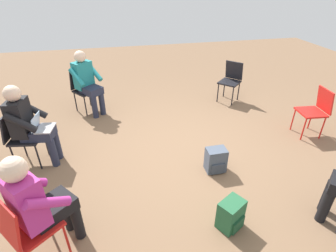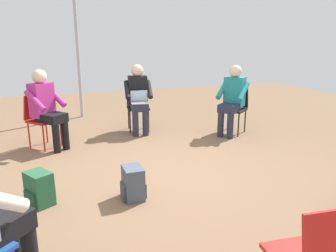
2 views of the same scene
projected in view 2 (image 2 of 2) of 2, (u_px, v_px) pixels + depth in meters
ground_plane at (167, 177)px, 4.14m from camera, size 14.19×14.19×0.00m
chair_southwest at (235, 106)px, 5.99m from camera, size 0.58×0.58×0.85m
chair_southeast at (40, 117)px, 5.18m from camera, size 0.58×0.59×0.85m
chair_south at (138, 104)px, 6.16m from camera, size 0.46×0.49×0.85m
person_with_laptop at (138, 95)px, 5.95m from camera, size 0.54×0.56×1.24m
person_in_magenta at (46, 105)px, 5.04m from camera, size 0.63×0.63×1.24m
person_in_teal at (232, 97)px, 5.80m from camera, size 0.63×0.63×1.24m
backpack_near_laptop_user at (133, 185)px, 3.55m from camera, size 0.25×0.28×0.36m
backpack_by_empty_chair at (40, 190)px, 3.42m from camera, size 0.31×0.34×0.36m
tent_pole_near at (78, 55)px, 6.94m from camera, size 0.07×0.07×2.71m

